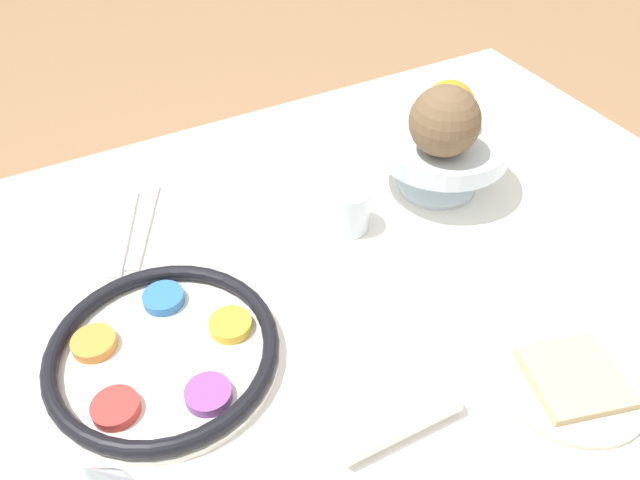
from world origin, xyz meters
TOP-DOWN VIEW (x-y plane):
  - dining_table at (0.00, 0.00)m, footprint 1.59×1.00m
  - seder_plate at (-0.11, 0.01)m, footprint 0.28×0.28m
  - fruit_stand at (0.38, 0.14)m, footprint 0.21×0.21m
  - orange_fruit at (0.40, 0.16)m, footprint 0.08×0.08m
  - coconut at (0.35, 0.11)m, footprint 0.10×0.10m
  - bread_plate at (0.30, -0.25)m, footprint 0.17×0.17m
  - napkin_roll at (0.08, -0.20)m, footprint 0.15×0.04m
  - cup_near at (0.21, 0.12)m, footprint 0.06×0.06m
  - fork_left at (-0.10, 0.27)m, footprint 0.09×0.19m
  - fork_right at (-0.07, 0.27)m, footprint 0.10×0.18m

SIDE VIEW (x-z plane):
  - dining_table at x=0.00m, z-range 0.00..0.76m
  - fork_left at x=-0.10m, z-range 0.76..0.77m
  - fork_right at x=-0.07m, z-range 0.76..0.77m
  - bread_plate at x=0.30m, z-range 0.76..0.78m
  - seder_plate at x=-0.11m, z-range 0.76..0.79m
  - napkin_roll at x=0.08m, z-range 0.76..0.80m
  - cup_near at x=0.21m, z-range 0.76..0.83m
  - fruit_stand at x=0.38m, z-range 0.79..0.89m
  - orange_fruit at x=0.40m, z-range 0.86..0.94m
  - coconut at x=0.35m, z-range 0.86..0.97m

